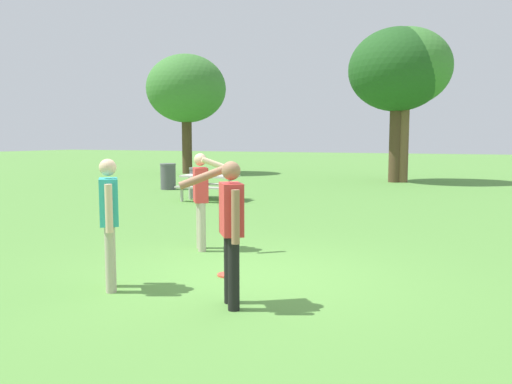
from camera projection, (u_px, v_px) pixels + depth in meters
name	position (u px, v px, depth m)	size (l,w,h in m)	color
ground_plane	(248.00, 278.00, 6.92)	(120.00, 120.00, 0.00)	#568E3D
person_thrower	(201.00, 194.00, 8.61)	(0.83, 0.51, 1.64)	#B7AD93
person_catcher	(230.00, 222.00, 5.67)	(0.83, 0.51, 1.64)	black
person_bystander	(109.00, 215.00, 6.33)	(0.42, 0.49, 1.64)	#B7AD93
frisbee	(227.00, 275.00, 7.06)	(0.28, 0.28, 0.03)	#E04733
picnic_table_near	(210.00, 182.00, 15.62)	(1.82, 1.56, 0.77)	beige
trash_can_beside_table	(198.00, 182.00, 16.40)	(0.59, 0.59, 0.96)	#515156
trash_can_further_along	(168.00, 176.00, 18.97)	(0.59, 0.59, 0.96)	#515156
tree_tall_left	(186.00, 89.00, 27.12)	(4.21, 4.21, 6.30)	#4C3823
tree_broad_center	(397.00, 71.00, 21.64)	(4.12, 4.12, 6.53)	#4C3823
tree_far_right	(405.00, 69.00, 21.63)	(3.92, 3.92, 6.53)	brown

